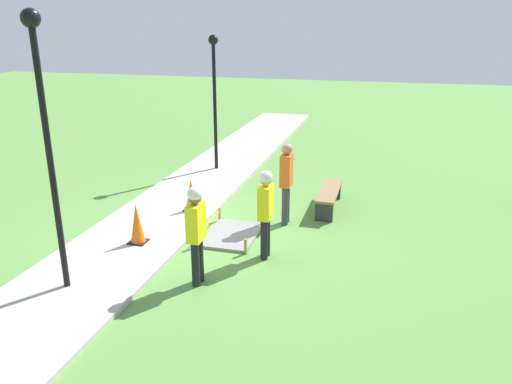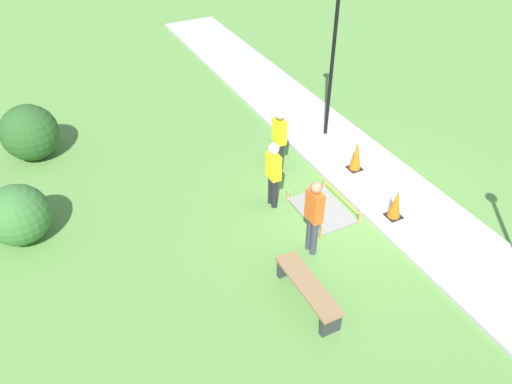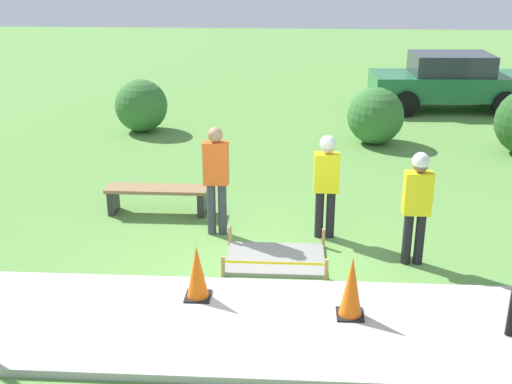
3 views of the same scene
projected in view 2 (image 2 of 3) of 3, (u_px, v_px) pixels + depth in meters
ground_plane at (353, 207)px, 11.91m from camera, size 60.00×60.00×0.00m
sidewalk at (391, 193)px, 12.27m from camera, size 28.00×2.22×0.10m
wet_concrete_patch at (322, 210)px, 11.77m from camera, size 1.53×1.09×0.31m
traffic_cone_near_patch at (396, 204)px, 11.27m from camera, size 0.34×0.34×0.75m
traffic_cone_far_patch at (356, 156)px, 12.76m from camera, size 0.34×0.34×0.81m
park_bench at (308, 289)px, 9.43m from camera, size 1.79×0.44×0.49m
worker_supervisor at (273, 170)px, 11.38m from camera, size 0.40×0.25×1.72m
worker_assistant at (279, 134)px, 12.58m from camera, size 0.40×0.25×1.74m
bystander_in_orange_shirt at (314, 213)px, 10.12m from camera, size 0.40×0.24×1.82m
lamppost_near at (335, 38)px, 12.73m from camera, size 0.28×0.28×4.34m
shrub_rounded_mid at (18, 215)px, 10.64m from camera, size 1.35×1.35×1.35m
shrub_rounded_far at (30, 133)px, 13.20m from camera, size 1.50×1.50×1.50m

